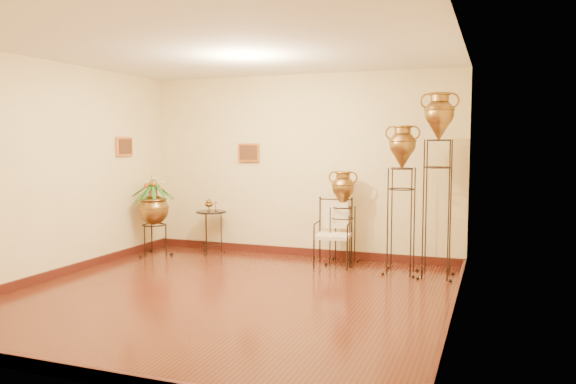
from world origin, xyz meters
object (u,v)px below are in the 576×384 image
(amphora_mid, at_px, (401,198))
(armchair, at_px, (333,233))
(amphora_tall, at_px, (438,183))
(planter_urn, at_px, (153,206))
(side_table, at_px, (211,231))

(amphora_mid, distance_m, armchair, 1.10)
(amphora_tall, xyz_separation_m, planter_urn, (-4.30, -0.02, -0.46))
(amphora_mid, xyz_separation_m, side_table, (-3.05, 0.34, -0.66))
(side_table, bearing_deg, amphora_tall, -6.68)
(amphora_tall, xyz_separation_m, side_table, (-3.52, 0.41, -0.88))
(amphora_mid, bearing_deg, armchair, 175.75)
(planter_urn, bearing_deg, side_table, 28.99)
(amphora_mid, xyz_separation_m, armchair, (-0.96, 0.07, -0.53))
(amphora_tall, xyz_separation_m, armchair, (-1.43, 0.15, -0.76))
(amphora_mid, bearing_deg, planter_urn, -178.61)
(side_table, bearing_deg, amphora_mid, -6.32)
(armchair, bearing_deg, side_table, 166.61)
(amphora_tall, height_order, side_table, amphora_tall)
(amphora_tall, distance_m, side_table, 3.65)
(side_table, bearing_deg, planter_urn, -151.01)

